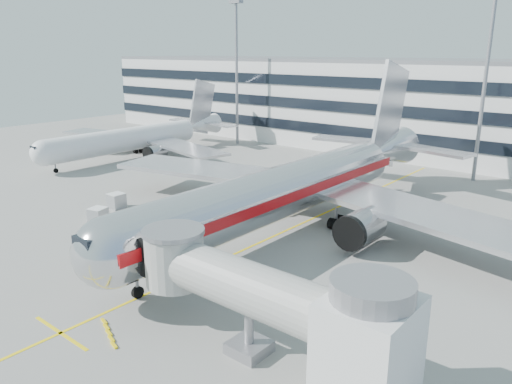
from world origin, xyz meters
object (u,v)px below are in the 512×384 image
Objects in this scene: cargo_container_left at (98,216)px; ramp_worker at (125,223)px; cargo_container_right at (117,201)px; cargo_container_front at (92,247)px; belt_loader at (167,232)px; baggage_tug at (123,243)px; main_jet at (297,186)px.

ramp_worker is (3.98, 0.38, 0.02)m from cargo_container_left.
cargo_container_right is 0.93× the size of cargo_container_front.
cargo_container_left is 8.52m from cargo_container_front.
cargo_container_left is at bearing 142.96° from cargo_container_front.
belt_loader is at bearing 10.86° from cargo_container_left.
cargo_container_left is at bearing 159.99° from baggage_tug.
cargo_container_left reaches higher than cargo_container_front.
main_jet is 20.07m from cargo_container_front.
baggage_tug is at bearing -20.01° from cargo_container_left.
main_jet reaches higher than cargo_container_front.
cargo_container_left is 1.04× the size of cargo_container_front.
baggage_tug is (-0.40, -4.71, 0.22)m from belt_loader.
cargo_container_left is at bearing -55.94° from cargo_container_right.
cargo_container_left is 4.00m from ramp_worker.
cargo_container_right is 7.86m from ramp_worker.
belt_loader reaches higher than cargo_container_right.
main_jet reaches higher than ramp_worker.
cargo_container_left is at bearing 152.39° from ramp_worker.
main_jet is at bearing 37.44° from cargo_container_left.
cargo_container_front is (-1.53, -2.10, -0.12)m from baggage_tug.
main_jet is 20.88m from cargo_container_right.
belt_loader reaches higher than cargo_container_front.
cargo_container_front is at bearing -37.04° from cargo_container_left.
belt_loader is 11.88m from cargo_container_right.
cargo_container_right is at bearing 167.53° from belt_loader.
baggage_tug reaches higher than cargo_container_right.
cargo_container_left is at bearing -169.14° from belt_loader.
main_jet reaches higher than baggage_tug.
main_jet is 10.44× the size of belt_loader.
main_jet reaches higher than cargo_container_left.
cargo_container_right reaches higher than cargo_container_front.
main_jet is 17.52m from baggage_tug.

